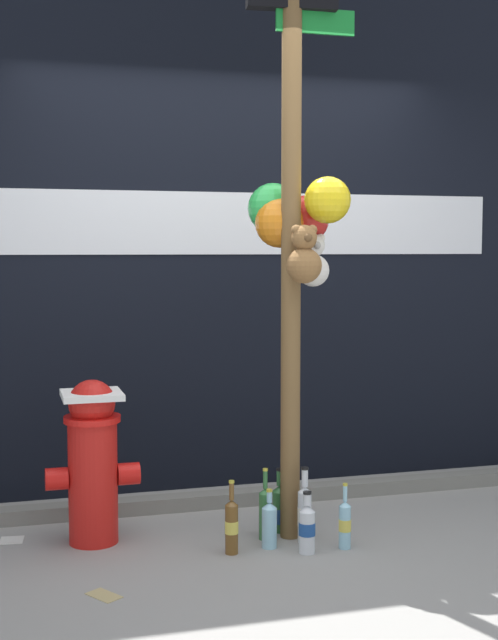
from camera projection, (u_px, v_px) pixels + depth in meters
name	position (u px, v px, depth m)	size (l,w,h in m)	color
ground_plane	(297.00, 560.00, 4.02)	(14.00, 14.00, 0.00)	gray
building_wall	(223.00, 203.00, 5.23)	(10.00, 0.21, 3.45)	black
curb_strip	(244.00, 497.00, 4.90)	(8.00, 0.12, 0.08)	slate
memorial_post	(295.00, 200.00, 4.27)	(0.54, 0.55, 2.95)	brown
fire_hydrant	(93.00, 458.00, 4.23)	(0.46, 0.29, 0.81)	red
bottle_0	(280.00, 508.00, 4.42)	(0.08, 0.08, 0.33)	#337038
bottle_1	(345.00, 524.00, 4.17)	(0.06, 0.06, 0.32)	#93CCE0
bottle_2	(269.00, 524.00, 4.18)	(0.07, 0.07, 0.29)	#93CCE0
bottle_3	(305.00, 513.00, 4.25)	(0.07, 0.07, 0.38)	silver
bottle_4	(265.00, 512.00, 4.30)	(0.06, 0.06, 0.36)	#337038
bottle_5	(291.00, 491.00, 4.62)	(0.07, 0.07, 0.37)	#B2DBEA
bottle_6	(232.00, 525.00, 4.10)	(0.06, 0.06, 0.35)	brown
bottle_7	(307.00, 527.00, 4.11)	(0.08, 0.08, 0.30)	silver
litter_0	(104.00, 595.00, 3.61)	(0.15, 0.09, 0.01)	tan
litter_1	(12.00, 540.00, 4.29)	(0.11, 0.11, 0.01)	silver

